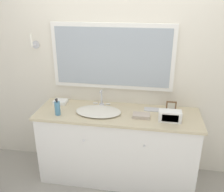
# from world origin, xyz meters

# --- Properties ---
(wall_back) EXTENTS (8.00, 0.18, 2.55)m
(wall_back) POSITION_xyz_m (-0.00, 0.61, 1.28)
(wall_back) COLOR silver
(wall_back) RESTS_ON ground_plane
(vanity_counter) EXTENTS (1.82, 0.59, 0.86)m
(vanity_counter) POSITION_xyz_m (0.00, 0.29, 0.43)
(vanity_counter) COLOR white
(vanity_counter) RESTS_ON ground_plane
(sink_basin) EXTENTS (0.51, 0.38, 0.21)m
(sink_basin) POSITION_xyz_m (-0.21, 0.27, 0.88)
(sink_basin) COLOR silver
(sink_basin) RESTS_ON vanity_counter
(soap_bottle) EXTENTS (0.06, 0.06, 0.19)m
(soap_bottle) POSITION_xyz_m (-0.64, 0.14, 0.94)
(soap_bottle) COLOR teal
(soap_bottle) RESTS_ON vanity_counter
(appliance_box) EXTENTS (0.23, 0.11, 0.12)m
(appliance_box) POSITION_xyz_m (0.56, 0.20, 0.92)
(appliance_box) COLOR white
(appliance_box) RESTS_ON vanity_counter
(picture_frame) EXTENTS (0.11, 0.01, 0.11)m
(picture_frame) POSITION_xyz_m (0.59, 0.45, 0.92)
(picture_frame) COLOR brown
(picture_frame) RESTS_ON vanity_counter
(hand_towel_near_sink) EXTENTS (0.18, 0.12, 0.04)m
(hand_towel_near_sink) POSITION_xyz_m (0.26, 0.24, 0.88)
(hand_towel_near_sink) COLOR #B7A899
(hand_towel_near_sink) RESTS_ON vanity_counter
(hand_towel_far_corner) EXTENTS (0.16, 0.13, 0.04)m
(hand_towel_far_corner) POSITION_xyz_m (-0.72, 0.45, 0.88)
(hand_towel_far_corner) COLOR white
(hand_towel_far_corner) RESTS_ON vanity_counter
(metal_tray) EXTENTS (0.18, 0.10, 0.01)m
(metal_tray) POSITION_xyz_m (0.38, 0.44, 0.87)
(metal_tray) COLOR silver
(metal_tray) RESTS_ON vanity_counter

